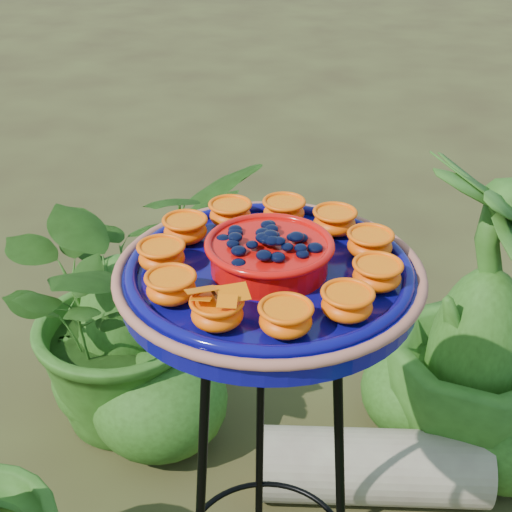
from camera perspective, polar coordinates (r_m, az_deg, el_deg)
The scene contains 5 objects.
tripod_stand at distance 1.45m, azimuth 0.90°, elevation -15.91°, with size 0.43×0.43×0.97m.
feeder_dish at distance 1.18m, azimuth 1.06°, elevation -1.17°, with size 0.60×0.60×0.12m.
driftwood_log at distance 2.13m, azimuth 9.28°, elevation -16.29°, with size 0.21×0.21×0.64m, color tan.
shrub_back_left at distance 2.22m, azimuth -10.71°, elevation -3.19°, with size 0.79×0.68×0.88m, color #244713.
shrub_back_right at distance 2.11m, azimuth 17.70°, elevation -4.96°, with size 0.53×0.53×0.95m, color #244713.
Camera 1 is at (0.20, -1.14, 1.62)m, focal length 50.00 mm.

